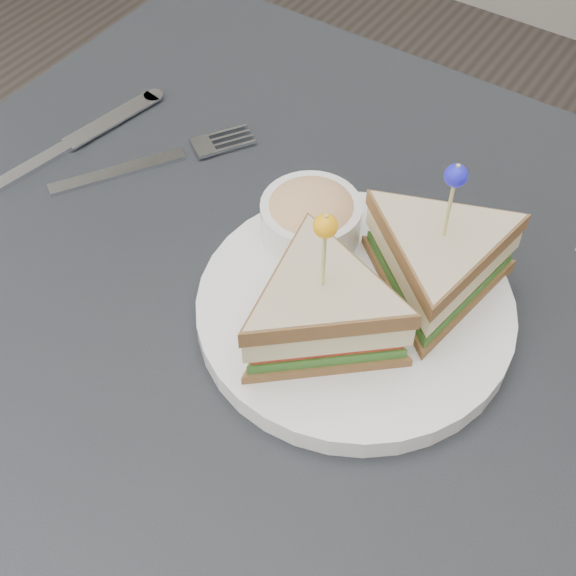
{
  "coord_description": "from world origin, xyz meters",
  "views": [
    {
      "loc": [
        0.23,
        -0.31,
        1.26
      ],
      "look_at": [
        0.01,
        0.01,
        0.8
      ],
      "focal_mm": 50.0,
      "sensor_mm": 36.0,
      "label": 1
    }
  ],
  "objects": [
    {
      "name": "cutlery_knife",
      "position": [
        -0.29,
        0.08,
        0.75
      ],
      "size": [
        0.05,
        0.2,
        0.01
      ],
      "rotation": [
        0.0,
        0.0,
        -0.18
      ],
      "color": "silver",
      "rests_on": "table"
    },
    {
      "name": "plate_meal",
      "position": [
        0.05,
        0.05,
        0.79
      ],
      "size": [
        0.3,
        0.3,
        0.15
      ],
      "rotation": [
        0.0,
        0.0,
        0.19
      ],
      "color": "white",
      "rests_on": "table"
    },
    {
      "name": "cutlery_fork",
      "position": [
        -0.2,
        0.11,
        0.75
      ],
      "size": [
        0.13,
        0.18,
        0.01
      ],
      "rotation": [
        0.0,
        0.0,
        -0.57
      ],
      "color": "silver",
      "rests_on": "table"
    },
    {
      "name": "table",
      "position": [
        0.0,
        0.0,
        0.67
      ],
      "size": [
        0.8,
        0.8,
        0.75
      ],
      "color": "black",
      "rests_on": "ground"
    }
  ]
}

